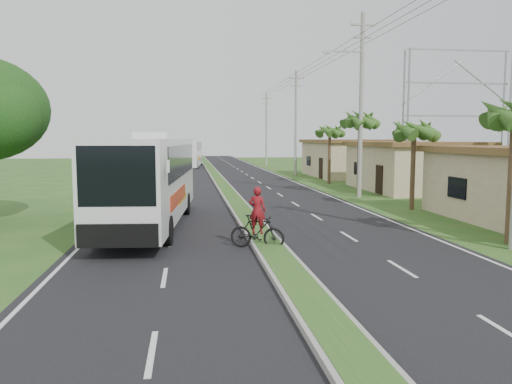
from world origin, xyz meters
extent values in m
plane|color=#27541F|center=(0.00, 0.00, 0.00)|extent=(180.00, 180.00, 0.00)
cube|color=black|center=(0.00, 20.00, 0.01)|extent=(14.00, 160.00, 0.02)
cube|color=gray|center=(0.00, 20.00, 0.10)|extent=(1.20, 160.00, 0.17)
cube|color=#27541F|center=(0.00, 20.00, 0.18)|extent=(0.95, 160.00, 0.02)
cube|color=silver|center=(-6.70, 20.00, 0.00)|extent=(0.12, 160.00, 0.01)
cube|color=silver|center=(6.70, 20.00, 0.00)|extent=(0.12, 160.00, 0.01)
cube|color=tan|center=(14.00, 22.00, 1.68)|extent=(7.00, 10.00, 3.35)
cube|color=#54321D|center=(14.00, 22.00, 3.51)|extent=(7.60, 10.60, 0.32)
cube|color=tan|center=(14.00, 36.00, 1.75)|extent=(8.00, 11.00, 3.50)
cube|color=#54321D|center=(14.00, 36.00, 3.66)|extent=(8.60, 11.60, 0.32)
cylinder|color=#473321|center=(9.00, 3.00, 2.50)|extent=(0.26, 0.26, 5.00)
cylinder|color=#473321|center=(9.40, 12.00, 2.30)|extent=(0.26, 0.26, 4.60)
cylinder|color=#473321|center=(8.80, 19.00, 2.70)|extent=(0.26, 0.26, 5.40)
cylinder|color=#473321|center=(9.30, 28.00, 2.40)|extent=(0.26, 0.26, 4.80)
cylinder|color=gray|center=(8.50, 18.00, 6.00)|extent=(0.28, 0.28, 12.00)
cube|color=gray|center=(8.50, 18.00, 11.20)|extent=(1.60, 0.12, 0.12)
cube|color=gray|center=(8.50, 18.00, 10.40)|extent=(1.20, 0.10, 0.10)
cube|color=gray|center=(7.30, 18.00, 9.50)|extent=(2.40, 0.10, 0.10)
cylinder|color=gray|center=(8.50, 38.00, 5.50)|extent=(0.28, 0.28, 11.00)
cube|color=gray|center=(8.50, 38.00, 10.20)|extent=(1.60, 0.12, 0.12)
cube|color=gray|center=(8.50, 38.00, 9.40)|extent=(1.20, 0.10, 0.10)
cylinder|color=gray|center=(8.50, 58.00, 5.25)|extent=(0.28, 0.28, 10.50)
cube|color=gray|center=(8.50, 58.00, 9.70)|extent=(1.60, 0.12, 0.12)
cube|color=gray|center=(8.50, 58.00, 8.90)|extent=(1.20, 0.10, 0.10)
cylinder|color=gray|center=(17.00, 29.50, 6.00)|extent=(0.18, 0.18, 12.00)
cylinder|color=gray|center=(27.00, 29.50, 6.00)|extent=(0.18, 0.18, 12.00)
cylinder|color=gray|center=(17.00, 30.50, 6.00)|extent=(0.18, 0.18, 12.00)
cylinder|color=gray|center=(27.00, 30.50, 6.00)|extent=(0.18, 0.18, 12.00)
cube|color=gray|center=(22.00, 30.00, 6.00)|extent=(10.00, 0.14, 0.14)
cube|color=gray|center=(22.00, 30.00, 9.00)|extent=(10.00, 0.14, 0.14)
cube|color=gray|center=(22.00, 30.00, 12.00)|extent=(10.00, 0.14, 0.14)
cube|color=silver|center=(-4.45, 8.45, 2.18)|extent=(3.80, 13.13, 3.40)
cube|color=black|center=(-4.39, 9.09, 2.93)|extent=(3.63, 10.55, 1.36)
cube|color=black|center=(-5.00, 2.06, 2.73)|extent=(2.43, 0.35, 1.90)
cube|color=red|center=(-4.56, 7.16, 1.50)|extent=(3.22, 5.82, 0.59)
cube|color=gold|center=(-4.42, 8.77, 1.23)|extent=(3.02, 3.46, 0.27)
cube|color=silver|center=(-4.34, 9.74, 4.03)|extent=(1.73, 2.71, 0.30)
cylinder|color=black|center=(-6.02, 4.47, 0.56)|extent=(0.44, 1.15, 1.12)
cylinder|color=black|center=(-3.59, 4.26, 0.56)|extent=(0.44, 1.15, 1.12)
cylinder|color=black|center=(-5.37, 11.99, 0.56)|extent=(0.44, 1.15, 1.12)
cylinder|color=black|center=(-2.94, 11.78, 0.56)|extent=(0.44, 1.15, 1.12)
cube|color=white|center=(-2.55, 56.44, 1.86)|extent=(3.65, 12.42, 3.41)
cube|color=black|center=(-2.50, 56.97, 2.89)|extent=(3.44, 9.24, 1.16)
cube|color=orange|center=(-2.63, 55.38, 1.22)|extent=(3.18, 6.06, 0.37)
cylinder|color=black|center=(-4.13, 51.49, 0.51)|extent=(0.40, 1.05, 1.02)
cylinder|color=black|center=(-1.79, 51.30, 0.51)|extent=(0.40, 1.05, 1.02)
cylinder|color=black|center=(-3.35, 61.05, 0.51)|extent=(0.40, 1.05, 1.02)
cylinder|color=black|center=(-1.01, 60.86, 0.51)|extent=(0.40, 1.05, 1.02)
imported|color=black|center=(-0.40, 3.38, 0.60)|extent=(2.04, 1.28, 1.19)
imported|color=maroon|center=(-0.40, 3.38, 1.38)|extent=(0.71, 0.60, 1.67)
camera|label=1|loc=(-2.79, -13.86, 3.89)|focal=35.00mm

